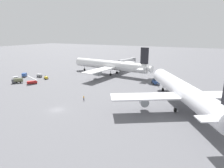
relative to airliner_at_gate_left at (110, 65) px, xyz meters
name	(u,v)px	position (x,y,z in m)	size (l,w,h in m)	color
ground_plane	(57,110)	(10.97, -55.75, -5.25)	(600.00, 600.00, 0.00)	slate
airliner_at_gate_left	(110,65)	(0.00, 0.00, 0.00)	(53.76, 47.37, 16.37)	white
airliner_being_pushed	(183,91)	(45.83, -35.90, 0.39)	(42.78, 46.12, 16.35)	silver
pushback_tug	(155,81)	(30.09, -9.84, -4.08)	(5.11, 7.98, 2.77)	#2D4C8C
gse_container_dolly_flat	(24,75)	(-38.18, -28.84, -4.07)	(3.61, 3.88, 2.15)	slate
gse_fuel_bowser_stubby	(17,80)	(-29.84, -39.39, -3.91)	(4.75, 4.83, 2.40)	#666B4C
gse_gpu_cart_small	(46,78)	(-23.52, -27.13, -4.45)	(2.44, 2.09, 1.90)	gold
gse_baggage_cart_trailing	(39,76)	(-30.45, -25.30, -4.38)	(2.93, 1.95, 1.71)	gray
gse_baggage_cart_near_cluster	(16,78)	(-36.35, -35.57, -4.38)	(1.76, 2.83, 1.71)	silver
gse_stair_truck_yellow	(32,82)	(-22.41, -36.96, -4.22)	(4.65, 4.53, 4.06)	red
ground_crew_ramp_agent_by_cones	(84,98)	(13.23, -44.50, -4.35)	(0.36, 0.36, 1.72)	black
jet_bridge	(128,61)	(0.61, 26.57, -0.68)	(7.65, 17.10, 6.35)	#B7B7BC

